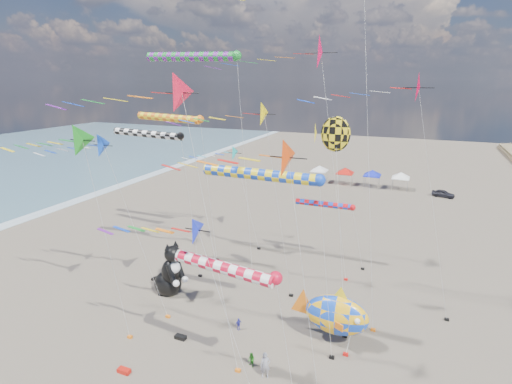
{
  "coord_description": "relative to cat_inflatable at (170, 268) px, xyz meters",
  "views": [
    {
      "loc": [
        11.71,
        -14.7,
        19.49
      ],
      "look_at": [
        0.61,
        12.0,
        11.27
      ],
      "focal_mm": 28.0,
      "sensor_mm": 36.0,
      "label": 1
    }
  ],
  "objects": [
    {
      "name": "delta_kite_7",
      "position": [
        7.4,
        -10.13,
        8.11
      ],
      "size": [
        11.66,
        1.82,
        12.13
      ],
      "color": "#1A2CDF",
      "rests_on": "ground"
    },
    {
      "name": "child_blue",
      "position": [
        8.21,
        -2.6,
        -2.21
      ],
      "size": [
        0.5,
        0.65,
        1.02
      ],
      "primitive_type": "imported",
      "rotation": [
        0.0,
        0.0,
        1.08
      ],
      "color": "#2B2CA9",
      "rests_on": "ground"
    },
    {
      "name": "windsock_3",
      "position": [
        -4.04,
        4.03,
        11.52
      ],
      "size": [
        9.11,
        0.71,
        14.68
      ],
      "color": "black",
      "rests_on": "ground"
    },
    {
      "name": "windsock_2",
      "position": [
        11.78,
        11.98,
        3.97
      ],
      "size": [
        7.69,
        0.66,
        7.08
      ],
      "color": "red",
      "rests_on": "ground"
    },
    {
      "name": "child_green",
      "position": [
        10.86,
        -6.15,
        -2.19
      ],
      "size": [
        0.65,
        0.6,
        1.08
      ],
      "primitive_type": "imported",
      "rotation": [
        0.0,
        0.0,
        -0.48
      ],
      "color": "#22701B",
      "rests_on": "ground"
    },
    {
      "name": "delta_kite_6",
      "position": [
        -2.23,
        -6.86,
        12.55
      ],
      "size": [
        10.29,
        2.43,
        16.76
      ],
      "color": "#1C8F20",
      "rests_on": "ground"
    },
    {
      "name": "delta_kite_4",
      "position": [
        12.39,
        -7.38,
        12.44
      ],
      "size": [
        10.7,
        2.39,
        16.63
      ],
      "color": "#F2420D",
      "rests_on": "ground"
    },
    {
      "name": "person_adult",
      "position": [
        12.13,
        -6.74,
        -1.79
      ],
      "size": [
        0.81,
        0.7,
        1.88
      ],
      "primitive_type": "imported",
      "rotation": [
        0.0,
        0.0,
        0.43
      ],
      "color": "#908F9C",
      "rests_on": "ground"
    },
    {
      "name": "delta_kite_1",
      "position": [
        6.96,
        3.92,
        13.72
      ],
      "size": [
        11.47,
        2.2,
        17.88
      ],
      "color": "yellow",
      "rests_on": "ground"
    },
    {
      "name": "angelfish_kite",
      "position": [
        14.12,
        1.72,
        12.7
      ],
      "size": [
        3.74,
        3.02,
        16.87
      ],
      "color": "yellow",
      "rests_on": "ground"
    },
    {
      "name": "tent_row",
      "position": [
        10.02,
        46.85,
        0.43
      ],
      "size": [
        19.2,
        4.2,
        3.8
      ],
      "color": "white",
      "rests_on": "ground"
    },
    {
      "name": "delta_kite_0",
      "position": [
        -0.63,
        12.64,
        8.09
      ],
      "size": [
        10.25,
        1.93,
        12.13
      ],
      "color": "#1CBFBE",
      "rests_on": "ground"
    },
    {
      "name": "delta_kite_9",
      "position": [
        4.65,
        -6.98,
        15.74
      ],
      "size": [
        15.79,
        2.76,
        20.11
      ],
      "color": "red",
      "rests_on": "ground"
    },
    {
      "name": "delta_kite_8",
      "position": [
        9.99,
        8.98,
        18.91
      ],
      "size": [
        15.57,
        3.35,
        23.51
      ],
      "color": "#E30B46",
      "rests_on": "ground"
    },
    {
      "name": "delta_kite_3",
      "position": [
        19.68,
        5.23,
        15.94
      ],
      "size": [
        12.03,
        2.43,
        20.16
      ],
      "color": "red",
      "rests_on": "ground"
    },
    {
      "name": "kite_bag_1",
      "position": [
        3.0,
        -10.08,
        -2.57
      ],
      "size": [
        0.9,
        0.44,
        0.3
      ],
      "primitive_type": "cube",
      "color": "red",
      "rests_on": "ground"
    },
    {
      "name": "parked_car",
      "position": [
        24.67,
        44.85,
        -2.1
      ],
      "size": [
        3.91,
        2.31,
        1.25
      ],
      "primitive_type": "imported",
      "rotation": [
        0.0,
        0.0,
        1.33
      ],
      "color": "#26262D",
      "rests_on": "ground"
    },
    {
      "name": "fish_inflatable",
      "position": [
        15.71,
        -1.44,
        -0.19
      ],
      "size": [
        6.38,
        2.53,
        4.95
      ],
      "color": "blue",
      "rests_on": "ground"
    },
    {
      "name": "windsock_0",
      "position": [
        -4.31,
        8.01,
        12.74
      ],
      "size": [
        9.41,
        0.84,
        15.94
      ],
      "color": "orange",
      "rests_on": "ground"
    },
    {
      "name": "windsock_5",
      "position": [
        10.67,
        -3.16,
        10.41
      ],
      "size": [
        10.04,
        0.85,
        13.6
      ],
      "color": "blue",
      "rests_on": "ground"
    },
    {
      "name": "delta_kite_5",
      "position": [
        -2.4,
        -3.37,
        11.56
      ],
      "size": [
        10.47,
        2.05,
        15.64
      ],
      "color": "blue",
      "rests_on": "ground"
    },
    {
      "name": "cat_inflatable",
      "position": [
        0.0,
        0.0,
        0.0
      ],
      "size": [
        4.46,
        3.15,
        5.45
      ],
      "primitive_type": null,
      "rotation": [
        0.0,
        0.0,
        -0.31
      ],
      "color": "black",
      "rests_on": "ground"
    },
    {
      "name": "kite_bag_0",
      "position": [
        4.55,
        -5.44,
        -2.57
      ],
      "size": [
        0.9,
        0.44,
        0.3
      ],
      "primitive_type": "cube",
      "color": "black",
      "rests_on": "ground"
    },
    {
      "name": "windsock_4",
      "position": [
        10.82,
        -9.18,
        6.19
      ],
      "size": [
        8.12,
        0.78,
        9.35
      ],
      "color": "red",
      "rests_on": "ground"
    },
    {
      "name": "windsock_1",
      "position": [
        -0.63,
        7.15,
        18.76
      ],
      "size": [
        11.39,
        0.91,
        22.01
      ],
      "color": "#18892C",
      "rests_on": "ground"
    }
  ]
}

